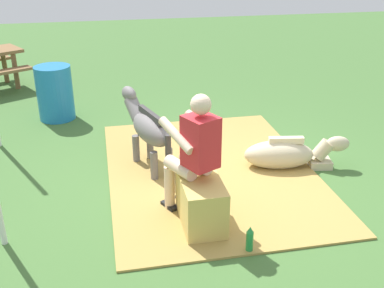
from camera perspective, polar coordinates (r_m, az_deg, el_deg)
ground_plane at (r=5.64m, az=2.09°, el=-4.65°), size 24.00×24.00×0.00m
hay_patch at (r=5.87m, az=2.29°, el=-3.29°), size 3.44×2.53×0.02m
hay_bale at (r=4.72m, az=1.13°, el=-7.27°), size 0.70×0.40×0.51m
person_seated at (r=4.60m, az=0.13°, el=-0.80°), size 0.72×0.59×1.39m
pony_standing at (r=5.80m, az=-5.42°, el=2.09°), size 1.31×0.61×0.91m
pony_lying at (r=6.01m, az=11.53°, el=-1.19°), size 0.54×1.36×0.42m
soda_bottle at (r=4.44m, az=7.10°, el=-11.61°), size 0.07×0.07×0.28m
water_barrel at (r=7.74m, az=-16.49°, el=6.05°), size 0.56×0.56×0.86m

